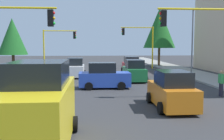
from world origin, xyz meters
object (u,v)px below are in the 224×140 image
object	(u,v)px
car_green	(134,71)
pedestrian_crossing	(221,82)
car_blue	(104,77)
traffic_signal_near_left	(200,34)
traffic_signal_far_left	(140,39)
car_orange	(172,91)
tree_roadside_far	(159,28)
tree_opposite_side	(12,37)
delivery_van_yellow	(39,109)
street_lamp_curbside	(194,35)
car_white	(75,68)
car_red	(131,66)
traffic_signal_far_right	(58,41)
traffic_signal_near_right	(10,34)

from	to	relation	value
car_green	pedestrian_crossing	bearing A→B (deg)	30.27
car_blue	traffic_signal_near_left	bearing A→B (deg)	55.18
traffic_signal_far_left	car_orange	xyz separation A→B (m)	(22.50, -2.55, -3.26)
tree_roadside_far	tree_opposite_side	xyz separation A→B (m)	(6.00, -20.50, -1.58)
traffic_signal_near_left	delivery_van_yellow	bearing A→B (deg)	-48.84
street_lamp_curbside	car_white	world-z (taller)	street_lamp_curbside
traffic_signal_far_left	tree_roadside_far	bearing A→B (deg)	136.70
car_white	car_orange	bearing A→B (deg)	23.28
car_orange	delivery_van_yellow	bearing A→B (deg)	-50.60
traffic_signal_near_left	car_orange	world-z (taller)	traffic_signal_near_left
tree_roadside_far	car_blue	bearing A→B (deg)	-25.55
traffic_signal_near_left	car_green	bearing A→B (deg)	-160.31
street_lamp_curbside	pedestrian_crossing	xyz separation A→B (m)	(9.35, -1.90, -3.44)
street_lamp_curbside	car_blue	size ratio (longest dim) A/B	1.80
traffic_signal_near_left	car_green	xyz separation A→B (m)	(-7.82, -2.80, -3.09)
car_white	car_orange	size ratio (longest dim) A/B	0.98
car_blue	car_red	bearing A→B (deg)	160.29
street_lamp_curbside	pedestrian_crossing	bearing A→B (deg)	-11.48
traffic_signal_far_right	tree_roadside_far	distance (m)	15.81
traffic_signal_far_right	car_blue	bearing A→B (deg)	19.26
traffic_signal_far_right	car_blue	xyz separation A→B (m)	(16.00, 5.59, -2.93)
traffic_signal_near_right	car_red	distance (m)	17.14
tree_roadside_far	traffic_signal_far_right	bearing A→B (deg)	-75.21
traffic_signal_near_right	tree_opposite_side	bearing A→B (deg)	-163.55
traffic_signal_far_right	traffic_signal_near_right	bearing A→B (deg)	-0.09
car_green	car_orange	bearing A→B (deg)	1.59
car_red	traffic_signal_near_right	bearing A→B (deg)	-33.24
car_red	car_green	xyz separation A→B (m)	(6.28, -0.67, 0.00)
traffic_signal_far_right	car_orange	world-z (taller)	traffic_signal_far_right
traffic_signal_far_right	tree_roadside_far	size ratio (longest dim) A/B	0.59
car_blue	car_orange	xyz separation A→B (m)	(6.50, 3.24, 0.00)
car_orange	traffic_signal_near_left	bearing A→B (deg)	134.91
tree_opposite_side	car_green	distance (m)	17.57
traffic_signal_near_right	street_lamp_curbside	distance (m)	17.72
traffic_signal_far_left	tree_opposite_side	size ratio (longest dim) A/B	0.88
traffic_signal_far_right	car_red	size ratio (longest dim) A/B	1.32
car_blue	pedestrian_crossing	bearing A→B (deg)	63.09
tree_opposite_side	pedestrian_crossing	distance (m)	25.72
traffic_signal_far_right	car_green	size ratio (longest dim) A/B	1.30
car_blue	car_white	xyz separation A→B (m)	(-7.14, -2.63, 0.00)
traffic_signal_near_left	car_blue	bearing A→B (deg)	-124.82
traffic_signal_near_right	car_white	xyz separation A→B (m)	(-11.14, 2.99, -3.06)
car_green	pedestrian_crossing	xyz separation A→B (m)	(7.56, 4.41, 0.01)
street_lamp_curbside	car_orange	world-z (taller)	street_lamp_curbside
traffic_signal_near_left	traffic_signal_far_left	bearing A→B (deg)	179.88
traffic_signal_far_left	car_red	distance (m)	7.08
traffic_signal_near_right	traffic_signal_far_left	size ratio (longest dim) A/B	0.95
car_orange	pedestrian_crossing	distance (m)	4.97
traffic_signal_far_left	delivery_van_yellow	xyz separation A→B (m)	(27.28, -8.37, -2.88)
street_lamp_curbside	car_green	size ratio (longest dim) A/B	1.69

